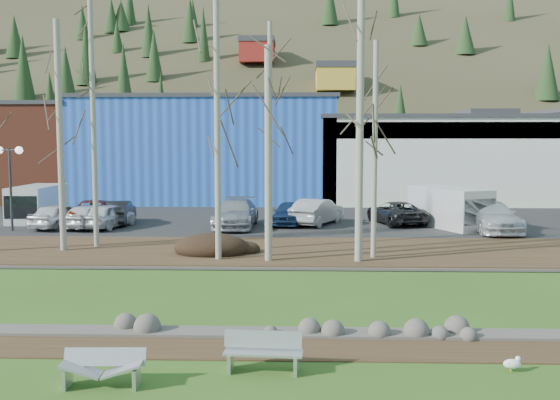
{
  "coord_description": "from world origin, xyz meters",
  "views": [
    {
      "loc": [
        1.32,
        -12.07,
        4.83
      ],
      "look_at": [
        0.55,
        12.53,
        2.5
      ],
      "focal_mm": 40.0,
      "sensor_mm": 36.0,
      "label": 1
    }
  ],
  "objects_px": {
    "car_4": "(289,213)",
    "car_0": "(91,216)",
    "bench_damaged": "(103,368)",
    "car_6": "(396,213)",
    "bench_intact": "(263,352)",
    "car_2": "(94,212)",
    "car_5": "(317,212)",
    "van_white": "(452,208)",
    "car_8": "(108,216)",
    "seagull": "(513,363)",
    "car_3": "(236,213)",
    "car_7": "(491,217)",
    "van_grey": "(36,204)",
    "car_1": "(118,212)",
    "street_lamp": "(10,165)",
    "car_9": "(59,215)"
  },
  "relations": [
    {
      "from": "bench_intact",
      "to": "car_2",
      "type": "relative_size",
      "value": 0.33
    },
    {
      "from": "seagull",
      "to": "car_1",
      "type": "bearing_deg",
      "value": 100.35
    },
    {
      "from": "van_grey",
      "to": "car_7",
      "type": "bearing_deg",
      "value": -8.24
    },
    {
      "from": "bench_damaged",
      "to": "car_6",
      "type": "bearing_deg",
      "value": 66.02
    },
    {
      "from": "bench_intact",
      "to": "bench_damaged",
      "type": "bearing_deg",
      "value": -159.95
    },
    {
      "from": "car_2",
      "to": "car_9",
      "type": "bearing_deg",
      "value": 26.31
    },
    {
      "from": "car_7",
      "to": "van_grey",
      "type": "height_order",
      "value": "van_grey"
    },
    {
      "from": "seagull",
      "to": "car_4",
      "type": "height_order",
      "value": "car_4"
    },
    {
      "from": "car_3",
      "to": "car_9",
      "type": "relative_size",
      "value": 1.33
    },
    {
      "from": "bench_damaged",
      "to": "seagull",
      "type": "distance_m",
      "value": 8.42
    },
    {
      "from": "seagull",
      "to": "street_lamp",
      "type": "xyz_separation_m",
      "value": [
        -19.59,
        19.18,
        3.44
      ]
    },
    {
      "from": "car_1",
      "to": "van_grey",
      "type": "bearing_deg",
      "value": -17.69
    },
    {
      "from": "seagull",
      "to": "car_3",
      "type": "relative_size",
      "value": 0.08
    },
    {
      "from": "bench_intact",
      "to": "car_8",
      "type": "xyz_separation_m",
      "value": [
        -9.62,
        20.44,
        0.4
      ]
    },
    {
      "from": "car_4",
      "to": "car_1",
      "type": "bearing_deg",
      "value": -172.41
    },
    {
      "from": "car_2",
      "to": "seagull",
      "type": "bearing_deg",
      "value": 113.34
    },
    {
      "from": "bench_intact",
      "to": "car_3",
      "type": "xyz_separation_m",
      "value": [
        -2.71,
        20.89,
        0.49
      ]
    },
    {
      "from": "car_1",
      "to": "street_lamp",
      "type": "bearing_deg",
      "value": 24.29
    },
    {
      "from": "seagull",
      "to": "car_8",
      "type": "bearing_deg",
      "value": 102.58
    },
    {
      "from": "car_1",
      "to": "van_grey",
      "type": "xyz_separation_m",
      "value": [
        -5.15,
        1.1,
        0.36
      ]
    },
    {
      "from": "street_lamp",
      "to": "car_9",
      "type": "height_order",
      "value": "street_lamp"
    },
    {
      "from": "car_2",
      "to": "car_5",
      "type": "relative_size",
      "value": 1.15
    },
    {
      "from": "seagull",
      "to": "car_3",
      "type": "bearing_deg",
      "value": 87.34
    },
    {
      "from": "car_2",
      "to": "van_white",
      "type": "relative_size",
      "value": 0.96
    },
    {
      "from": "car_1",
      "to": "car_3",
      "type": "bearing_deg",
      "value": 164.5
    },
    {
      "from": "car_7",
      "to": "bench_intact",
      "type": "bearing_deg",
      "value": -119.51
    },
    {
      "from": "bench_intact",
      "to": "van_white",
      "type": "distance_m",
      "value": 23.09
    },
    {
      "from": "seagull",
      "to": "street_lamp",
      "type": "height_order",
      "value": "street_lamp"
    },
    {
      "from": "car_3",
      "to": "van_grey",
      "type": "height_order",
      "value": "van_grey"
    },
    {
      "from": "car_6",
      "to": "seagull",
      "type": "bearing_deg",
      "value": 72.43
    },
    {
      "from": "street_lamp",
      "to": "van_white",
      "type": "relative_size",
      "value": 0.82
    },
    {
      "from": "seagull",
      "to": "van_grey",
      "type": "bearing_deg",
      "value": 107.24
    },
    {
      "from": "bench_damaged",
      "to": "car_4",
      "type": "distance_m",
      "value": 23.19
    },
    {
      "from": "car_2",
      "to": "car_6",
      "type": "bearing_deg",
      "value": 169.98
    },
    {
      "from": "seagull",
      "to": "bench_damaged",
      "type": "bearing_deg",
      "value": 163.42
    },
    {
      "from": "bench_intact",
      "to": "seagull",
      "type": "bearing_deg",
      "value": 5.34
    },
    {
      "from": "bench_damaged",
      "to": "car_0",
      "type": "distance_m",
      "value": 22.61
    },
    {
      "from": "car_5",
      "to": "van_white",
      "type": "distance_m",
      "value": 7.39
    },
    {
      "from": "car_3",
      "to": "car_6",
      "type": "distance_m",
      "value": 9.1
    },
    {
      "from": "car_6",
      "to": "car_7",
      "type": "xyz_separation_m",
      "value": [
        4.52,
        -2.79,
        0.13
      ]
    },
    {
      "from": "car_9",
      "to": "bench_intact",
      "type": "bearing_deg",
      "value": 134.26
    },
    {
      "from": "car_4",
      "to": "van_grey",
      "type": "xyz_separation_m",
      "value": [
        -14.85,
        1.12,
        0.37
      ]
    },
    {
      "from": "car_5",
      "to": "van_white",
      "type": "relative_size",
      "value": 0.83
    },
    {
      "from": "car_9",
      "to": "car_8",
      "type": "bearing_deg",
      "value": -166.71
    },
    {
      "from": "car_4",
      "to": "car_0",
      "type": "bearing_deg",
      "value": -163.71
    },
    {
      "from": "bench_damaged",
      "to": "car_7",
      "type": "bearing_deg",
      "value": 53.94
    },
    {
      "from": "bench_damaged",
      "to": "car_6",
      "type": "relative_size",
      "value": 0.35
    },
    {
      "from": "bench_intact",
      "to": "street_lamp",
      "type": "distance_m",
      "value": 24.27
    },
    {
      "from": "car_4",
      "to": "car_8",
      "type": "distance_m",
      "value": 9.91
    },
    {
      "from": "car_4",
      "to": "car_6",
      "type": "distance_m",
      "value": 6.09
    }
  ]
}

